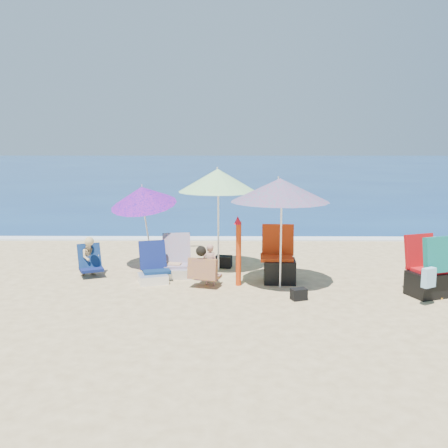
{
  "coord_description": "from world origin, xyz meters",
  "views": [
    {
      "loc": [
        -0.22,
        -8.53,
        2.66
      ],
      "look_at": [
        -0.3,
        1.0,
        1.1
      ],
      "focal_mm": 40.68,
      "sensor_mm": 36.0,
      "label": 1
    }
  ],
  "objects_px": {
    "camp_chair_right": "(428,274)",
    "person_center": "(207,266)",
    "chair_navy": "(154,271)",
    "person_left": "(90,257)",
    "umbrella_blue": "(143,196)",
    "furled_umbrella": "(238,247)",
    "umbrella_striped": "(218,180)",
    "umbrella_turquoise": "(280,190)",
    "camp_chair_left": "(279,265)",
    "chair_rainbow": "(177,265)"
  },
  "relations": [
    {
      "from": "furled_umbrella",
      "to": "camp_chair_left",
      "type": "distance_m",
      "value": 0.93
    },
    {
      "from": "camp_chair_left",
      "to": "person_left",
      "type": "relative_size",
      "value": 1.31
    },
    {
      "from": "umbrella_turquoise",
      "to": "furled_umbrella",
      "type": "distance_m",
      "value": 1.3
    },
    {
      "from": "chair_navy",
      "to": "camp_chair_right",
      "type": "relative_size",
      "value": 0.77
    },
    {
      "from": "chair_navy",
      "to": "person_left",
      "type": "height_order",
      "value": "person_left"
    },
    {
      "from": "furled_umbrella",
      "to": "person_left",
      "type": "xyz_separation_m",
      "value": [
        -2.94,
        0.7,
        -0.36
      ]
    },
    {
      "from": "camp_chair_right",
      "to": "person_center",
      "type": "bearing_deg",
      "value": 171.19
    },
    {
      "from": "umbrella_striped",
      "to": "camp_chair_left",
      "type": "bearing_deg",
      "value": -35.26
    },
    {
      "from": "chair_rainbow",
      "to": "camp_chair_left",
      "type": "relative_size",
      "value": 0.78
    },
    {
      "from": "umbrella_blue",
      "to": "camp_chair_left",
      "type": "height_order",
      "value": "umbrella_blue"
    },
    {
      "from": "umbrella_striped",
      "to": "camp_chair_left",
      "type": "distance_m",
      "value": 2.12
    },
    {
      "from": "camp_chair_right",
      "to": "chair_rainbow",
      "type": "bearing_deg",
      "value": 162.95
    },
    {
      "from": "umbrella_striped",
      "to": "person_left",
      "type": "relative_size",
      "value": 2.62
    },
    {
      "from": "umbrella_turquoise",
      "to": "chair_navy",
      "type": "distance_m",
      "value": 2.88
    },
    {
      "from": "umbrella_striped",
      "to": "person_center",
      "type": "height_order",
      "value": "umbrella_striped"
    },
    {
      "from": "camp_chair_left",
      "to": "person_center",
      "type": "xyz_separation_m",
      "value": [
        -1.37,
        -0.34,
        0.06
      ]
    },
    {
      "from": "person_center",
      "to": "umbrella_turquoise",
      "type": "bearing_deg",
      "value": -2.29
    },
    {
      "from": "chair_rainbow",
      "to": "camp_chair_right",
      "type": "bearing_deg",
      "value": -17.05
    },
    {
      "from": "umbrella_striped",
      "to": "furled_umbrella",
      "type": "relative_size",
      "value": 1.61
    },
    {
      "from": "camp_chair_left",
      "to": "person_left",
      "type": "xyz_separation_m",
      "value": [
        -3.73,
        0.41,
        0.05
      ]
    },
    {
      "from": "chair_rainbow",
      "to": "camp_chair_left",
      "type": "height_order",
      "value": "camp_chair_left"
    },
    {
      "from": "chair_rainbow",
      "to": "camp_chair_left",
      "type": "bearing_deg",
      "value": -12.36
    },
    {
      "from": "umbrella_blue",
      "to": "furled_umbrella",
      "type": "distance_m",
      "value": 2.48
    },
    {
      "from": "furled_umbrella",
      "to": "umbrella_striped",
      "type": "bearing_deg",
      "value": 109.51
    },
    {
      "from": "furled_umbrella",
      "to": "chair_rainbow",
      "type": "xyz_separation_m",
      "value": [
        -1.21,
        0.73,
        -0.52
      ]
    },
    {
      "from": "furled_umbrella",
      "to": "camp_chair_right",
      "type": "xyz_separation_m",
      "value": [
        3.26,
        -0.64,
        -0.33
      ]
    },
    {
      "from": "umbrella_blue",
      "to": "person_center",
      "type": "xyz_separation_m",
      "value": [
        1.38,
        -1.33,
        -1.16
      ]
    },
    {
      "from": "camp_chair_left",
      "to": "umbrella_striped",
      "type": "bearing_deg",
      "value": 144.74
    },
    {
      "from": "umbrella_blue",
      "to": "chair_rainbow",
      "type": "height_order",
      "value": "umbrella_blue"
    },
    {
      "from": "chair_navy",
      "to": "umbrella_blue",
      "type": "bearing_deg",
      "value": 109.04
    },
    {
      "from": "furled_umbrella",
      "to": "person_left",
      "type": "height_order",
      "value": "furled_umbrella"
    },
    {
      "from": "chair_rainbow",
      "to": "person_center",
      "type": "bearing_deg",
      "value": -50.87
    },
    {
      "from": "camp_chair_right",
      "to": "chair_navy",
      "type": "bearing_deg",
      "value": 168.95
    },
    {
      "from": "camp_chair_right",
      "to": "person_center",
      "type": "height_order",
      "value": "camp_chair_right"
    },
    {
      "from": "umbrella_blue",
      "to": "camp_chair_left",
      "type": "distance_m",
      "value": 3.16
    },
    {
      "from": "furled_umbrella",
      "to": "chair_navy",
      "type": "distance_m",
      "value": 1.74
    },
    {
      "from": "umbrella_blue",
      "to": "camp_chair_left",
      "type": "xyz_separation_m",
      "value": [
        2.74,
        -0.99,
        -1.22
      ]
    },
    {
      "from": "furled_umbrella",
      "to": "person_left",
      "type": "distance_m",
      "value": 3.05
    },
    {
      "from": "furled_umbrella",
      "to": "camp_chair_left",
      "type": "xyz_separation_m",
      "value": [
        0.78,
        0.29,
        -0.41
      ]
    },
    {
      "from": "person_left",
      "to": "furled_umbrella",
      "type": "bearing_deg",
      "value": -13.38
    },
    {
      "from": "umbrella_turquoise",
      "to": "umbrella_blue",
      "type": "bearing_deg",
      "value": 152.8
    },
    {
      "from": "umbrella_turquoise",
      "to": "umbrella_striped",
      "type": "xyz_separation_m",
      "value": [
        -1.14,
        1.23,
        0.08
      ]
    },
    {
      "from": "umbrella_striped",
      "to": "camp_chair_left",
      "type": "height_order",
      "value": "umbrella_striped"
    },
    {
      "from": "umbrella_turquoise",
      "to": "umbrella_blue",
      "type": "height_order",
      "value": "umbrella_turquoise"
    },
    {
      "from": "umbrella_turquoise",
      "to": "camp_chair_left",
      "type": "xyz_separation_m",
      "value": [
        0.05,
        0.39,
        -1.47
      ]
    },
    {
      "from": "umbrella_striped",
      "to": "camp_chair_right",
      "type": "bearing_deg",
      "value": -25.83
    },
    {
      "from": "chair_navy",
      "to": "person_center",
      "type": "relative_size",
      "value": 1.09
    },
    {
      "from": "person_center",
      "to": "umbrella_striped",
      "type": "bearing_deg",
      "value": 81.15
    },
    {
      "from": "person_center",
      "to": "camp_chair_right",
      "type": "bearing_deg",
      "value": -8.81
    },
    {
      "from": "chair_navy",
      "to": "camp_chair_right",
      "type": "xyz_separation_m",
      "value": [
        4.88,
        -0.95,
        0.2
      ]
    }
  ]
}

